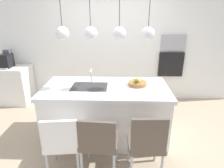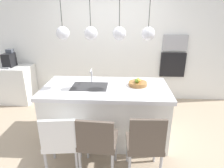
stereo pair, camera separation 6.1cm
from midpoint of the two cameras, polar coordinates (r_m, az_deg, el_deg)
The scene contains 17 objects.
floor at distance 3.47m, azimuth -2.23°, elevation -14.88°, with size 6.60×6.60×0.00m, color tan.
back_wall at distance 4.53m, azimuth -0.92°, elevation 11.56°, with size 6.00×0.10×2.60m, color white.
kitchen_island at distance 3.23m, azimuth -2.34°, elevation -8.30°, with size 1.97×0.99×0.90m.
sink_basin at distance 3.07m, azimuth -7.21°, elevation -0.86°, with size 0.56×0.40×0.02m, color #2D2D30.
faucet at distance 3.21m, azimuth -6.74°, elevation 2.98°, with size 0.02×0.17×0.22m.
fruit_bowl at distance 3.10m, azimuth 7.01°, elevation 0.36°, with size 0.29×0.29×0.16m.
side_counter at distance 5.12m, azimuth -29.01°, elevation -0.17°, with size 1.10×0.60×0.84m, color white.
coffee_machine at distance 4.91m, azimuth -28.96°, elevation 6.19°, with size 0.20×0.35×0.38m.
microwave at distance 4.59m, azimuth 17.21°, elevation 11.60°, with size 0.54×0.08×0.34m, color #9E9EA3.
oven at distance 4.69m, azimuth 16.57°, elevation 5.57°, with size 0.56×0.08×0.56m, color black.
chair_near at distance 2.60m, azimuth -15.03°, elevation -15.89°, with size 0.48×0.49×0.87m.
chair_middle at distance 2.51m, azimuth -4.62°, elevation -16.37°, with size 0.49×0.47×0.87m.
chair_far at distance 2.51m, azimuth 9.40°, elevation -16.61°, with size 0.46×0.43×0.90m.
pendant_light_left at distance 2.95m, azimuth -14.98°, elevation 14.31°, with size 0.19×0.19×0.79m.
pendant_light_center_left at distance 2.86m, azimuth -6.91°, elevation 14.66°, with size 0.19×0.19×0.79m.
pendant_light_center_right at distance 2.83m, azimuth 1.52°, elevation 14.72°, with size 0.19×0.19×0.79m.
pendant_light_right at distance 2.85m, azimuth 9.96°, elevation 14.49°, with size 0.19×0.19×0.79m.
Camera 1 is at (0.20, -2.82, 2.01)m, focal length 31.01 mm.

